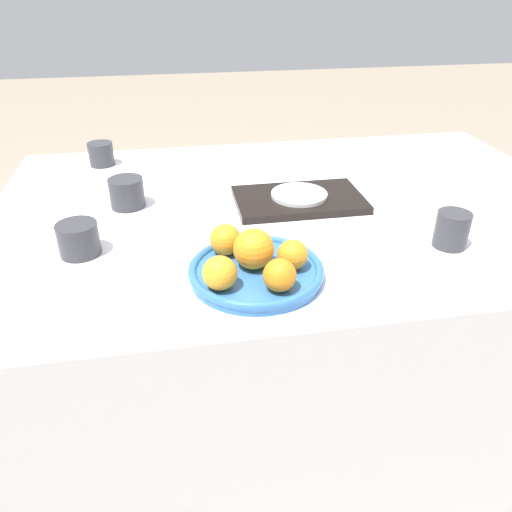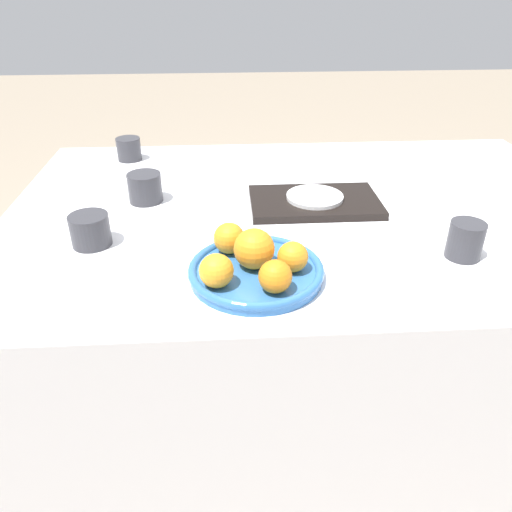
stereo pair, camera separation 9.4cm
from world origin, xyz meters
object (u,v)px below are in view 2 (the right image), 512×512
Objects in this scene: orange_2 at (216,271)px; cup_0 at (465,240)px; fruit_platter at (256,271)px; cup_3 at (145,188)px; serving_tray at (314,202)px; cup_1 at (90,230)px; cup_2 at (129,149)px; orange_0 at (254,249)px; napkin at (393,156)px; orange_1 at (275,276)px; side_plate at (315,197)px; orange_4 at (293,257)px; orange_3 at (229,238)px.

orange_2 reaches higher than cup_0.
fruit_platter is 3.08× the size of cup_3.
fruit_platter is 0.38m from serving_tray.
cup_1 is 1.15× the size of cup_2.
napkin is at bearing 54.05° from orange_0.
fruit_platter is 0.45m from cup_0.
orange_1 is (0.03, -0.09, -0.01)m from orange_0.
fruit_platter is at bearing -63.66° from cup_2.
fruit_platter is at bearing 34.95° from orange_2.
orange_0 is 0.56× the size of side_plate.
orange_2 reaches higher than orange_4.
orange_4 is at bearing -14.04° from orange_0.
orange_2 is at bearing -122.78° from side_plate.
napkin is at bearing 48.80° from orange_3.
orange_0 is (-0.00, 0.01, 0.05)m from fruit_platter.
orange_0 reaches higher than orange_4.
cup_0 is (0.53, 0.11, -0.01)m from orange_2.
orange_0 is 0.93× the size of cup_1.
serving_tray is 2.27× the size of side_plate.
orange_1 is 0.71× the size of cup_3.
orange_0 is at bearing 40.87° from orange_2.
orange_4 is 0.36m from side_plate.
orange_1 is 0.96× the size of orange_3.
cup_3 is (0.09, -0.34, 0.00)m from cup_2.
fruit_platter is 3.11× the size of cup_1.
orange_3 is at bearing 78.32° from orange_2.
cup_3 is (-0.19, 0.45, -0.01)m from orange_2.
serving_tray is at bearing 61.48° from orange_0.
orange_2 reaches higher than serving_tray.
cup_0 reaches higher than napkin.
orange_3 is at bearing -130.48° from side_plate.
fruit_platter is at bearing -54.77° from orange_3.
orange_0 is 0.10m from orange_2.
cup_1 is at bearing -161.71° from serving_tray.
orange_2 is (-0.07, -0.06, -0.01)m from orange_0.
orange_0 reaches higher than orange_1.
orange_2 is 0.49m from cup_3.
orange_0 is at bearing -118.52° from serving_tray.
cup_3 is (-0.44, 0.06, 0.03)m from serving_tray.
cup_2 is at bearing 90.27° from cup_1.
cup_1 is (-0.54, -0.18, 0.03)m from serving_tray.
orange_4 is at bearing -49.95° from cup_3.
napkin is (0.42, 0.71, -0.05)m from orange_4.
cup_2 is at bearing 120.39° from orange_4.
orange_4 reaches higher than side_plate.
orange_3 is at bearing -56.15° from cup_3.
cup_2 is (-0.31, 0.66, -0.02)m from orange_3.
orange_4 is (0.12, -0.08, -0.00)m from orange_3.
cup_0 reaches higher than cup_1.
orange_0 is 0.39m from cup_1.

